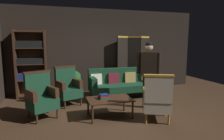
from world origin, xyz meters
TOP-DOWN VIEW (x-y plane):
  - ground_plane at (0.00, 0.00)m, footprint 10.00×10.00m
  - back_wall at (0.00, 2.45)m, footprint 7.20×0.10m
  - folding_screen at (1.23, 2.23)m, footprint 1.27×0.24m
  - bookshelf at (-2.15, 2.19)m, footprint 0.90×0.32m
  - velvet_couch at (0.55, 1.46)m, footprint 2.12×0.78m
  - coffee_table at (-0.30, -0.02)m, footprint 1.00×0.64m
  - armchair_gilt_accent at (0.60, -0.54)m, footprint 0.76×0.76m
  - armchair_wing_left at (-1.14, 1.15)m, footprint 0.74×0.74m
  - armchair_wing_right at (-1.78, 0.37)m, footprint 0.77×0.77m
  - standing_figure at (0.81, 0.28)m, footprint 0.56×0.34m
  - potted_plant at (-0.94, 1.83)m, footprint 0.55×0.55m
  - book_green_cloth at (-0.42, 0.03)m, footprint 0.23×0.19m
  - book_red_leather at (-0.42, 0.03)m, footprint 0.28×0.21m
  - book_navy_cloth at (-0.42, 0.03)m, footprint 0.20×0.18m

SIDE VIEW (x-z plane):
  - ground_plane at x=0.00m, z-range 0.00..0.00m
  - coffee_table at x=-0.30m, z-range 0.16..0.58m
  - book_green_cloth at x=-0.42m, z-range 0.42..0.46m
  - velvet_couch at x=0.55m, z-range 0.02..0.90m
  - book_red_leather at x=-0.42m, z-range 0.46..0.49m
  - potted_plant at x=-0.94m, z-range 0.07..0.90m
  - armchair_gilt_accent at x=0.60m, z-range -0.03..1.01m
  - armchair_wing_left at x=-1.14m, z-range -0.03..1.01m
  - armchair_wing_right at x=-1.78m, z-range -0.03..1.01m
  - book_navy_cloth at x=-0.42m, z-range 0.49..0.52m
  - folding_screen at x=1.23m, z-range 0.04..1.94m
  - standing_figure at x=0.81m, z-range 0.17..1.88m
  - bookshelf at x=-2.15m, z-range 0.05..2.10m
  - back_wall at x=0.00m, z-range 0.00..2.80m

